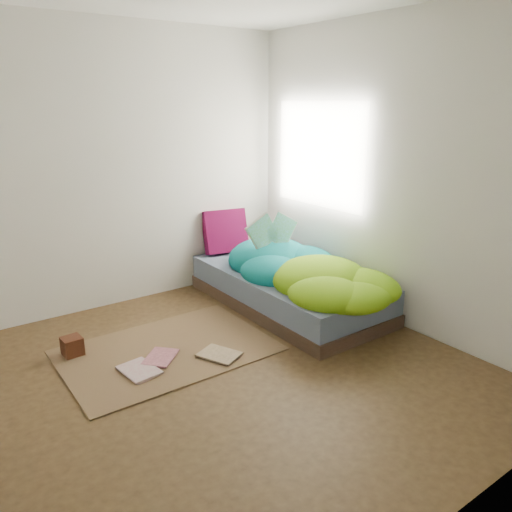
# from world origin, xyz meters

# --- Properties ---
(ground) EXTENTS (3.50, 3.50, 0.00)m
(ground) POSITION_xyz_m (0.00, 0.00, 0.00)
(ground) COLOR #3C2917
(ground) RESTS_ON ground
(room_walls) EXTENTS (3.54, 3.54, 2.62)m
(room_walls) POSITION_xyz_m (0.01, 0.01, 1.63)
(room_walls) COLOR silver
(room_walls) RESTS_ON ground
(bed) EXTENTS (1.00, 2.00, 0.34)m
(bed) POSITION_xyz_m (1.22, 0.72, 0.17)
(bed) COLOR #35271D
(bed) RESTS_ON ground
(duvet) EXTENTS (0.96, 1.84, 0.34)m
(duvet) POSITION_xyz_m (1.22, 0.50, 0.51)
(duvet) COLOR #07676D
(duvet) RESTS_ON bed
(rug) EXTENTS (1.60, 1.10, 0.01)m
(rug) POSITION_xyz_m (-0.15, 0.55, 0.01)
(rug) COLOR brown
(rug) RESTS_ON ground
(pillow_floral) EXTENTS (0.57, 0.43, 0.11)m
(pillow_floral) POSITION_xyz_m (1.44, 1.46, 0.40)
(pillow_floral) COLOR beige
(pillow_floral) RESTS_ON bed
(pillow_magenta) EXTENTS (0.48, 0.24, 0.46)m
(pillow_magenta) POSITION_xyz_m (1.09, 1.63, 0.57)
(pillow_magenta) COLOR #430427
(pillow_magenta) RESTS_ON bed
(open_book) EXTENTS (0.46, 0.15, 0.27)m
(open_book) POSITION_xyz_m (1.16, 0.89, 0.82)
(open_book) COLOR #2C8835
(open_book) RESTS_ON duvet
(wooden_box) EXTENTS (0.15, 0.15, 0.14)m
(wooden_box) POSITION_xyz_m (-0.78, 0.91, 0.08)
(wooden_box) COLOR #34160B
(wooden_box) RESTS_ON rug
(floor_book_a) EXTENTS (0.26, 0.33, 0.02)m
(floor_book_a) POSITION_xyz_m (-0.58, 0.35, 0.02)
(floor_book_a) COLOR beige
(floor_book_a) RESTS_ON rug
(floor_book_b) EXTENTS (0.35, 0.34, 0.03)m
(floor_book_b) POSITION_xyz_m (-0.33, 0.52, 0.03)
(floor_book_b) COLOR #C67288
(floor_book_b) RESTS_ON rug
(floor_book_c) EXTENTS (0.33, 0.37, 0.02)m
(floor_book_c) POSITION_xyz_m (0.03, 0.17, 0.02)
(floor_book_c) COLOR tan
(floor_book_c) RESTS_ON rug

